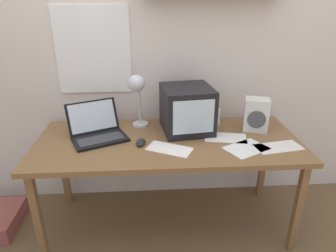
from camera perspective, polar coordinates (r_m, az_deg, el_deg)
ground_plane at (r=2.43m, az=0.00°, el=-17.83°), size 12.00×12.00×0.00m
back_wall at (r=2.29m, az=-0.57°, el=16.21°), size 5.60×0.24×2.60m
corner_desk at (r=2.05m, az=0.00°, el=-3.97°), size 1.77×0.75×0.71m
crt_monitor at (r=2.12m, az=3.63°, el=3.22°), size 0.38×0.39×0.32m
laptop at (r=2.10m, az=-13.41°, el=-0.56°), size 0.44×0.42×0.22m
desk_lamp at (r=2.11m, az=-5.94°, el=7.04°), size 0.13×0.19×0.40m
juice_glass at (r=2.28m, az=9.06°, el=1.61°), size 0.07×0.07×0.12m
space_heater at (r=2.22m, az=16.44°, el=2.08°), size 0.20×0.17×0.24m
computer_mouse at (r=1.97m, az=-5.22°, el=-3.08°), size 0.08×0.12×0.03m
loose_paper_near_laptop at (r=1.98m, az=14.71°, el=-4.13°), size 0.32×0.29×0.00m
printed_handout at (r=2.09m, az=10.89°, el=-2.14°), size 0.31×0.21×0.00m
open_notebook at (r=2.05m, az=20.28°, el=-3.78°), size 0.32×0.19×0.00m
loose_paper_near_monitor at (r=1.90m, az=0.34°, el=-4.39°), size 0.32×0.25×0.00m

